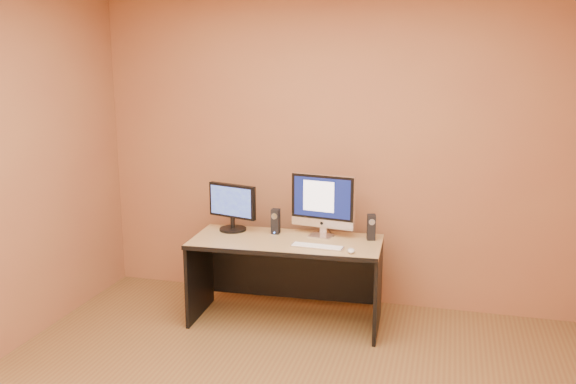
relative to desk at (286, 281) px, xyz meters
name	(u,v)px	position (x,y,z in m)	size (l,w,h in m)	color
walls	(262,204)	(0.26, -1.42, 0.97)	(4.00, 4.00, 2.60)	#915F3A
desk	(286,281)	(0.00, 0.00, 0.00)	(1.44, 0.63, 0.67)	tan
imac	(322,205)	(0.24, 0.17, 0.58)	(0.51, 0.19, 0.50)	silver
second_monitor	(232,207)	(-0.49, 0.15, 0.52)	(0.43, 0.22, 0.38)	black
speaker_left	(276,221)	(-0.13, 0.15, 0.43)	(0.06, 0.07, 0.20)	black
speaker_right	(371,227)	(0.63, 0.18, 0.43)	(0.06, 0.07, 0.20)	black
keyboard	(317,246)	(0.27, -0.12, 0.34)	(0.39, 0.10, 0.02)	silver
mouse	(351,251)	(0.53, -0.18, 0.35)	(0.05, 0.09, 0.03)	silver
cable_a	(331,233)	(0.30, 0.28, 0.34)	(0.01, 0.01, 0.20)	black
cable_b	(318,232)	(0.19, 0.28, 0.34)	(0.01, 0.01, 0.16)	black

